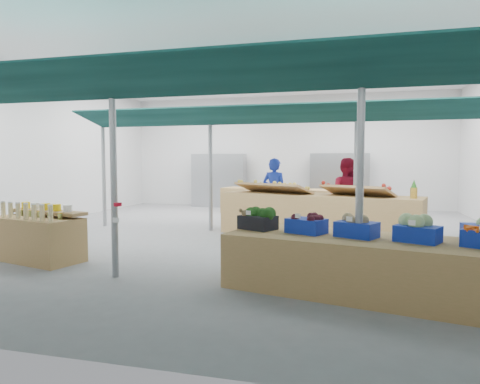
% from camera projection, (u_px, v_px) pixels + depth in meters
% --- Properties ---
extents(floor, '(13.00, 13.00, 0.00)m').
position_uv_depth(floor, '(245.00, 235.00, 10.02)').
color(floor, slate).
rests_on(floor, ground).
extents(hall, '(13.00, 13.00, 13.00)m').
position_uv_depth(hall, '(258.00, 127.00, 11.22)').
color(hall, silver).
rests_on(hall, ground).
extents(pole_grid, '(10.00, 4.60, 3.00)m').
position_uv_depth(pole_grid, '(261.00, 157.00, 8.01)').
color(pole_grid, gray).
rests_on(pole_grid, floor).
extents(awnings, '(9.50, 7.08, 0.30)m').
position_uv_depth(awnings, '(261.00, 105.00, 7.95)').
color(awnings, '#092929').
rests_on(awnings, pole_grid).
extents(back_shelving_left, '(2.00, 0.50, 2.00)m').
position_uv_depth(back_shelving_left, '(219.00, 181.00, 16.37)').
color(back_shelving_left, '#B23F33').
rests_on(back_shelving_left, floor).
extents(back_shelving_right, '(2.00, 0.50, 2.00)m').
position_uv_depth(back_shelving_right, '(339.00, 182.00, 15.24)').
color(back_shelving_right, '#B23F33').
rests_on(back_shelving_right, floor).
extents(bottle_shelf, '(1.83, 1.39, 1.03)m').
position_uv_depth(bottle_shelf, '(38.00, 236.00, 7.47)').
color(bottle_shelf, olive).
rests_on(bottle_shelf, floor).
extents(veg_counter, '(3.98, 2.08, 0.74)m').
position_uv_depth(veg_counter, '(373.00, 267.00, 5.50)').
color(veg_counter, olive).
rests_on(veg_counter, floor).
extents(fruit_counter, '(4.67, 2.14, 0.97)m').
position_uv_depth(fruit_counter, '(318.00, 216.00, 9.81)').
color(fruit_counter, olive).
rests_on(fruit_counter, floor).
extents(far_counter, '(4.79, 1.74, 0.85)m').
position_uv_depth(far_counter, '(291.00, 202.00, 13.91)').
color(far_counter, olive).
rests_on(far_counter, floor).
extents(crate_stack, '(0.56, 0.42, 0.64)m').
position_uv_depth(crate_stack, '(464.00, 266.00, 5.73)').
color(crate_stack, '#0E27A0').
rests_on(crate_stack, floor).
extents(vendor_left, '(0.75, 0.58, 1.82)m').
position_uv_depth(vendor_left, '(274.00, 193.00, 11.15)').
color(vendor_left, '#192EA4').
rests_on(vendor_left, floor).
extents(vendor_right, '(1.02, 0.88, 1.82)m').
position_uv_depth(vendor_right, '(345.00, 194.00, 10.70)').
color(vendor_right, maroon).
rests_on(vendor_right, floor).
extents(crate_broccoli, '(0.60, 0.53, 0.35)m').
position_uv_depth(crate_broccoli, '(258.00, 218.00, 6.22)').
color(crate_broccoli, black).
rests_on(crate_broccoli, veg_counter).
extents(crate_beets, '(0.60, 0.53, 0.29)m').
position_uv_depth(crate_beets, '(306.00, 223.00, 5.88)').
color(crate_beets, '#0E27A0').
rests_on(crate_beets, veg_counter).
extents(crate_celeriac, '(0.60, 0.53, 0.31)m').
position_uv_depth(crate_celeriac, '(357.00, 226.00, 5.56)').
color(crate_celeriac, '#0E27A0').
rests_on(crate_celeriac, veg_counter).
extents(crate_cabbage, '(0.60, 0.53, 0.35)m').
position_uv_depth(crate_cabbage, '(418.00, 229.00, 5.22)').
color(crate_cabbage, '#0E27A0').
rests_on(crate_cabbage, veg_counter).
extents(sparrow, '(0.12, 0.09, 0.11)m').
position_uv_depth(sparrow, '(244.00, 213.00, 6.17)').
color(sparrow, brown).
rests_on(sparrow, crate_broccoli).
extents(pole_ribbon, '(0.12, 0.12, 0.28)m').
position_uv_depth(pole_ribbon, '(118.00, 206.00, 6.19)').
color(pole_ribbon, red).
rests_on(pole_ribbon, pole_grid).
extents(apple_heap_yellow, '(2.01, 1.50, 0.27)m').
position_uv_depth(apple_heap_yellow, '(273.00, 186.00, 10.19)').
color(apple_heap_yellow, '#997247').
rests_on(apple_heap_yellow, fruit_counter).
extents(apple_heap_red, '(1.65, 1.32, 0.27)m').
position_uv_depth(apple_heap_red, '(357.00, 189.00, 9.24)').
color(apple_heap_red, '#997247').
rests_on(apple_heap_red, fruit_counter).
extents(pineapple, '(0.14, 0.14, 0.39)m').
position_uv_depth(pineapple, '(414.00, 190.00, 8.70)').
color(pineapple, '#8C6019').
rests_on(pineapple, fruit_counter).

